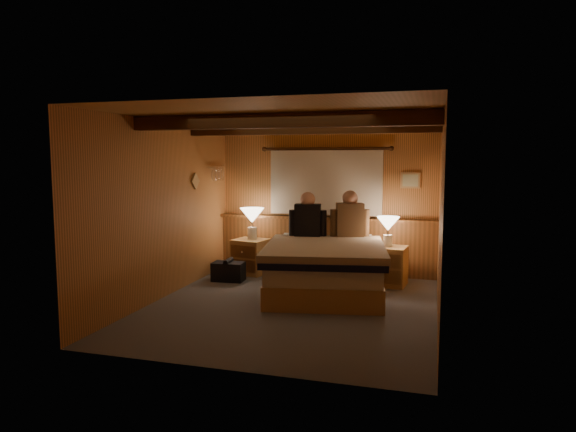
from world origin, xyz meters
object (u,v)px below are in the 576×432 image
at_px(lamp_left, 252,217).
at_px(lamp_right, 388,225).
at_px(person_left, 308,218).
at_px(nightstand_right, 388,266).
at_px(bed, 325,267).
at_px(nightstand_left, 250,256).
at_px(person_right, 350,217).
at_px(duffel_bag, 228,271).

height_order(lamp_left, lamp_right, lamp_left).
xyz_separation_m(lamp_right, person_left, (-1.21, -0.12, 0.09)).
distance_m(nightstand_right, person_left, 1.41).
xyz_separation_m(bed, lamp_left, (-1.42, 0.92, 0.56)).
bearing_deg(nightstand_right, bed, -131.44).
height_order(bed, nightstand_left, bed).
bearing_deg(nightstand_left, lamp_right, 8.79).
bearing_deg(person_right, bed, -122.10).
distance_m(lamp_right, person_right, 0.59).
height_order(nightstand_right, duffel_bag, nightstand_right).
xyz_separation_m(bed, person_left, (-0.41, 0.65, 0.62)).
bearing_deg(lamp_left, person_left, -15.36).
bearing_deg(person_left, nightstand_right, -4.98).
xyz_separation_m(bed, lamp_right, (0.79, 0.76, 0.53)).
height_order(nightstand_left, lamp_right, lamp_right).
height_order(nightstand_right, person_left, person_left).
xyz_separation_m(lamp_right, duffel_bag, (-2.39, -0.45, -0.75)).
relative_size(lamp_right, person_left, 0.63).
bearing_deg(duffel_bag, nightstand_left, 71.52).
xyz_separation_m(nightstand_right, person_left, (-1.22, -0.08, 0.69)).
distance_m(nightstand_left, duffel_bag, 0.61).
relative_size(nightstand_left, person_left, 0.86).
bearing_deg(person_right, nightstand_right, -22.77).
distance_m(nightstand_left, lamp_right, 2.32).
distance_m(nightstand_left, nightstand_right, 2.26).
height_order(nightstand_left, person_right, person_right).
bearing_deg(lamp_right, person_left, -174.54).
height_order(bed, lamp_left, lamp_left).
height_order(nightstand_right, lamp_right, lamp_right).
xyz_separation_m(lamp_left, lamp_right, (2.22, -0.16, -0.04)).
bearing_deg(nightstand_left, person_left, -1.16).
xyz_separation_m(person_left, person_right, (0.63, 0.14, 0.01)).
bearing_deg(bed, duffel_bag, 158.90).
relative_size(bed, lamp_left, 4.50).
bearing_deg(duffel_bag, lamp_right, 7.06).
xyz_separation_m(nightstand_right, duffel_bag, (-2.40, -0.41, -0.14)).
distance_m(lamp_left, lamp_right, 2.22).
relative_size(nightstand_left, person_right, 0.83).
bearing_deg(lamp_left, nightstand_right, -5.05).
bearing_deg(nightstand_right, person_left, -169.68).
bearing_deg(person_left, duffel_bag, -173.06).
xyz_separation_m(lamp_left, person_left, (1.01, -0.28, 0.05)).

